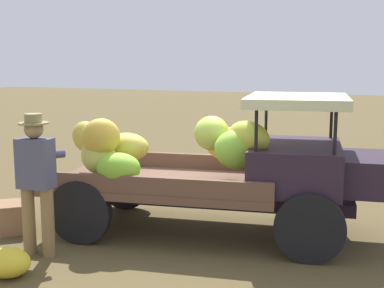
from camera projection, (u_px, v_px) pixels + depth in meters
ground_plane at (217, 229)px, 7.07m from camera, size 60.00×60.00×0.00m
truck at (231, 167)px, 6.68m from camera, size 4.62×2.32×1.84m
farmer at (36, 176)px, 5.97m from camera, size 0.53×0.47×1.68m
wooden_crate at (12, 217)px, 6.93m from camera, size 0.62×0.63×0.39m
loose_banana_bunch at (7, 263)px, 5.47m from camera, size 0.59×0.53×0.32m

